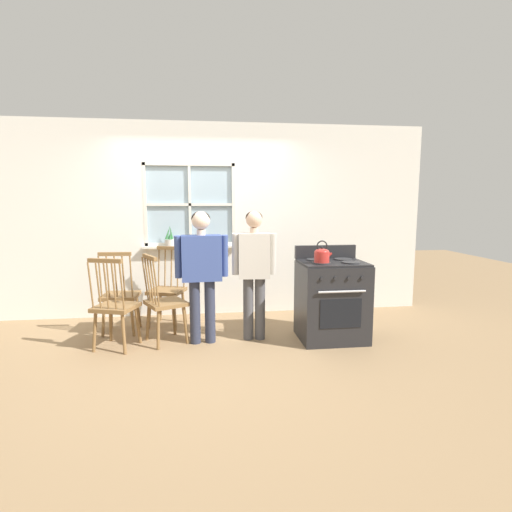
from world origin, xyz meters
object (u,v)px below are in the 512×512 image
chair_near_stove (164,303)px  chair_by_window (168,290)px  chair_center_cluster (115,307)px  chair_near_wall (120,296)px  person_elderly_left (202,264)px  person_teen_center (254,264)px  kettle (322,255)px  stove (332,300)px  potted_plant (170,240)px

chair_near_stove → chair_by_window: bearing=-24.6°
chair_center_cluster → chair_near_stove: size_ratio=1.00×
chair_near_wall → person_elderly_left: (1.00, -0.49, 0.46)m
person_teen_center → kettle: size_ratio=6.11×
person_elderly_left → stove: 1.57m
chair_center_cluster → person_teen_center: size_ratio=0.68×
person_elderly_left → chair_center_cluster: bearing=-179.7°
chair_center_cluster → stove: size_ratio=0.95×
chair_near_stove → person_elderly_left: person_elderly_left is taller
kettle → chair_near_stove: bearing=171.6°
chair_near_wall → person_teen_center: person_teen_center is taller
chair_by_window → kettle: bearing=-8.5°
chair_by_window → chair_near_stove: bearing=-69.5°
chair_center_cluster → kettle: 2.36m
chair_near_stove → person_elderly_left: 0.63m
kettle → potted_plant: (-1.77, 1.33, 0.06)m
chair_by_window → person_elderly_left: size_ratio=0.68×
chair_near_stove → potted_plant: 1.24m
stove → kettle: size_ratio=4.39×
chair_near_stove → stove: 1.94m
chair_near_stove → kettle: size_ratio=4.16×
person_elderly_left → stove: person_elderly_left is taller
person_teen_center → potted_plant: size_ratio=5.23×
chair_by_window → potted_plant: (0.02, 0.41, 0.62)m
kettle → person_teen_center: bearing=161.8°
chair_near_stove → potted_plant: bearing=-26.0°
chair_near_wall → chair_near_stove: 0.71m
chair_center_cluster → person_elderly_left: person_elderly_left is taller
person_teen_center → kettle: (0.73, -0.24, 0.12)m
chair_by_window → stove: stove is taller
kettle → chair_near_wall: bearing=163.7°
chair_near_wall → potted_plant: potted_plant is taller
chair_center_cluster → person_teen_center: (1.55, 0.10, 0.44)m
chair_near_stove → kettle: bearing=-124.6°
chair_near_stove → kettle: (1.77, -0.26, 0.56)m
chair_near_wall → chair_center_cluster: 0.54m
chair_by_window → chair_near_stove: (0.02, -0.67, 0.00)m
kettle → potted_plant: 2.22m
chair_center_cluster → person_teen_center: person_teen_center is taller
chair_near_stove → person_elderly_left: bearing=-124.7°
person_teen_center → stove: size_ratio=1.39×
chair_by_window → person_teen_center: (1.06, -0.69, 0.44)m
chair_center_cluster → chair_by_window: bearing=-104.2°
chair_center_cluster → stove: 2.46m
chair_near_stove → stove: size_ratio=0.95×
person_teen_center → potted_plant: (-1.04, 1.09, 0.18)m
chair_by_window → person_teen_center: size_ratio=0.68×
chair_near_wall → chair_center_cluster: same height
chair_near_wall → person_teen_center: (1.60, -0.44, 0.44)m
chair_by_window → chair_near_stove: size_ratio=1.00×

